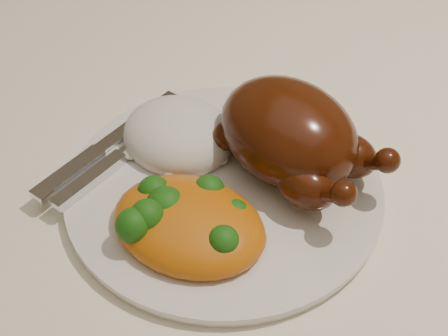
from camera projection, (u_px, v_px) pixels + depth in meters
The scene contains 7 objects.
dining_table at pixel (377, 178), 0.74m from camera, with size 1.60×0.90×0.76m.
tablecloth at pixel (389, 132), 0.69m from camera, with size 1.73×1.03×0.18m.
dinner_plate at pixel (224, 188), 0.58m from camera, with size 0.29×0.29×0.01m, color silver.
roast_chicken at pixel (291, 135), 0.56m from camera, with size 0.18×0.13×0.09m.
rice_mound at pixel (179, 136), 0.60m from camera, with size 0.11×0.10×0.06m.
mac_and_cheese at pixel (189, 222), 0.52m from camera, with size 0.15×0.12×0.06m.
cutlery at pixel (99, 160), 0.59m from camera, with size 0.04×0.19×0.01m.
Camera 1 is at (0.15, -0.53, 1.19)m, focal length 50.00 mm.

